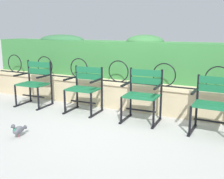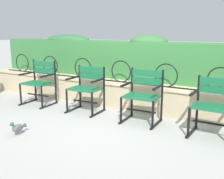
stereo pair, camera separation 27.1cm
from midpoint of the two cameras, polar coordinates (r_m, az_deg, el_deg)
name	(u,v)px [view 1 (the left image)]	position (r m, az deg, el deg)	size (l,w,h in m)	color
ground_plane	(109,124)	(4.49, -2.46, -7.19)	(60.00, 60.00, 0.00)	#ADADA8
stone_wall	(131,96)	(5.24, 2.62, -1.30)	(7.32, 0.41, 0.52)	#C6B289
iron_arch_fence	(120,73)	(5.17, 0.18, 3.48)	(6.78, 0.02, 0.42)	black
hedge_row	(140,58)	(5.60, 4.45, 6.48)	(7.18, 0.67, 0.89)	#387A3D
park_chair_leftmost	(35,82)	(5.73, -17.12, 1.46)	(0.62, 0.55, 0.89)	#19663D
park_chair_centre_left	(85,88)	(5.07, -7.23, 0.40)	(0.61, 0.54, 0.83)	#19663D
park_chair_centre_right	(143,94)	(4.54, 4.74, -0.90)	(0.60, 0.54, 0.87)	#19663D
park_chair_rightmost	(215,103)	(4.20, 19.05, -2.71)	(0.63, 0.54, 0.84)	#19663D
pigeon_near_chairs	(18,130)	(4.19, -20.77, -7.87)	(0.12, 0.29, 0.22)	#5B5B66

